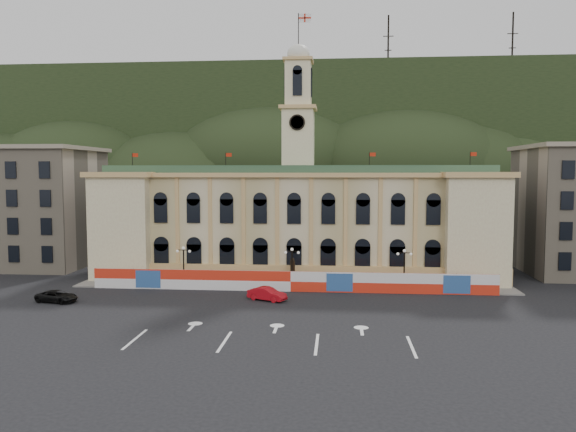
# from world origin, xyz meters

# --- Properties ---
(ground) EXTENTS (260.00, 260.00, 0.00)m
(ground) POSITION_xyz_m (0.00, 0.00, 0.00)
(ground) COLOR black
(ground) RESTS_ON ground
(lane_markings) EXTENTS (26.00, 10.00, 0.02)m
(lane_markings) POSITION_xyz_m (0.00, -5.00, 0.00)
(lane_markings) COLOR white
(lane_markings) RESTS_ON ground
(hill_ridge) EXTENTS (230.00, 80.00, 64.00)m
(hill_ridge) POSITION_xyz_m (0.03, 121.99, 19.48)
(hill_ridge) COLOR black
(hill_ridge) RESTS_ON ground
(city_hall) EXTENTS (56.20, 17.60, 37.10)m
(city_hall) POSITION_xyz_m (0.00, 27.63, 7.85)
(city_hall) COLOR beige
(city_hall) RESTS_ON ground
(side_building_left) EXTENTS (21.00, 17.00, 18.60)m
(side_building_left) POSITION_xyz_m (-43.00, 30.93, 9.33)
(side_building_left) COLOR tan
(side_building_left) RESTS_ON ground
(hoarding_fence) EXTENTS (50.00, 0.44, 2.50)m
(hoarding_fence) POSITION_xyz_m (0.06, 15.07, 1.25)
(hoarding_fence) COLOR red
(hoarding_fence) RESTS_ON ground
(pavement) EXTENTS (56.00, 5.50, 0.16)m
(pavement) POSITION_xyz_m (0.00, 17.75, 0.08)
(pavement) COLOR slate
(pavement) RESTS_ON ground
(statue) EXTENTS (1.40, 1.40, 3.72)m
(statue) POSITION_xyz_m (0.00, 18.00, 1.19)
(statue) COLOR #595651
(statue) RESTS_ON ground
(lamp_left) EXTENTS (1.96, 0.44, 5.15)m
(lamp_left) POSITION_xyz_m (-14.00, 17.00, 3.07)
(lamp_left) COLOR black
(lamp_left) RESTS_ON ground
(lamp_center) EXTENTS (1.96, 0.44, 5.15)m
(lamp_center) POSITION_xyz_m (0.00, 17.00, 3.07)
(lamp_center) COLOR black
(lamp_center) RESTS_ON ground
(lamp_right) EXTENTS (1.96, 0.44, 5.15)m
(lamp_right) POSITION_xyz_m (14.00, 17.00, 3.07)
(lamp_right) COLOR black
(lamp_right) RESTS_ON ground
(red_sedan) EXTENTS (5.05, 5.78, 1.51)m
(red_sedan) POSITION_xyz_m (-2.29, 9.94, 0.75)
(red_sedan) COLOR #AF0C15
(red_sedan) RESTS_ON ground
(black_suv) EXTENTS (3.93, 5.55, 1.32)m
(black_suv) POSITION_xyz_m (-25.88, 6.97, 0.66)
(black_suv) COLOR black
(black_suv) RESTS_ON ground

